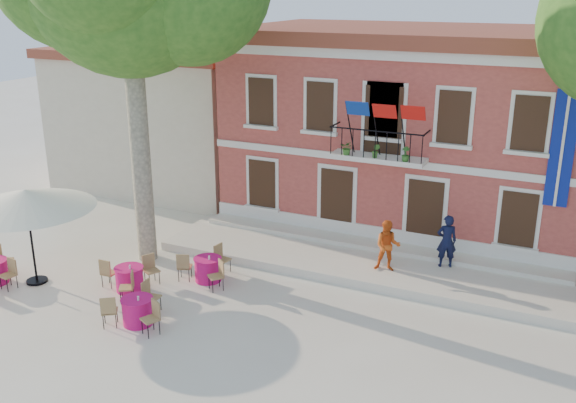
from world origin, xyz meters
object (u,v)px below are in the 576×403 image
at_px(pedestrian_navy, 447,241).
at_px(cafe_table_3, 208,268).
at_px(patio_umbrella, 26,199).
at_px(cafe_table_0, 129,278).
at_px(cafe_table_1, 137,310).
at_px(pedestrian_orange, 388,246).

xyz_separation_m(pedestrian_navy, cafe_table_3, (-6.76, -3.64, -0.75)).
bearing_deg(patio_umbrella, cafe_table_0, 14.42).
distance_m(patio_umbrella, cafe_table_0, 3.95).
relative_size(patio_umbrella, cafe_table_1, 2.23).
height_order(pedestrian_navy, pedestrian_orange, pedestrian_navy).
height_order(cafe_table_0, cafe_table_3, same).
relative_size(pedestrian_navy, cafe_table_0, 0.94).
distance_m(pedestrian_navy, pedestrian_orange, 1.96).
relative_size(patio_umbrella, pedestrian_navy, 2.36).
bearing_deg(cafe_table_1, cafe_table_3, 84.78).
distance_m(pedestrian_navy, cafe_table_3, 7.71).
bearing_deg(pedestrian_navy, cafe_table_0, 9.21).
bearing_deg(cafe_table_1, pedestrian_orange, 46.76).
xyz_separation_m(patio_umbrella, cafe_table_0, (3.07, 0.79, -2.35)).
height_order(pedestrian_navy, cafe_table_0, pedestrian_navy).
bearing_deg(cafe_table_0, pedestrian_navy, 31.58).
bearing_deg(patio_umbrella, pedestrian_orange, 26.40).
height_order(patio_umbrella, cafe_table_3, patio_umbrella).
height_order(pedestrian_orange, cafe_table_0, pedestrian_orange).
xyz_separation_m(pedestrian_navy, pedestrian_orange, (-1.63, -1.09, -0.04)).
relative_size(pedestrian_navy, cafe_table_1, 0.94).
xyz_separation_m(cafe_table_0, cafe_table_1, (1.53, -1.58, 0.00)).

